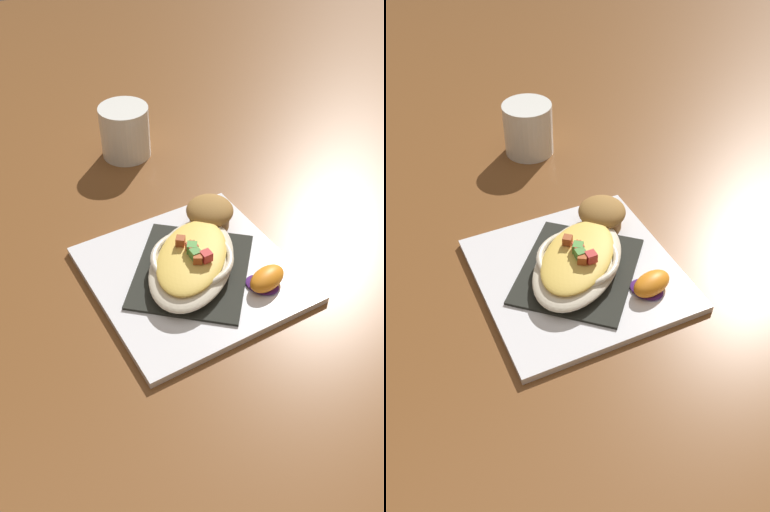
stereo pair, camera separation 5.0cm
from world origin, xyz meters
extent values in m
plane|color=brown|center=(0.00, 0.00, 0.00)|extent=(2.60, 2.60, 0.00)
cube|color=white|center=(0.00, 0.00, 0.01)|extent=(0.31, 0.31, 0.01)
cube|color=#282923|center=(0.00, 0.00, 0.01)|extent=(0.22, 0.23, 0.00)
ellipsoid|color=beige|center=(0.00, 0.00, 0.03)|extent=(0.20, 0.22, 0.03)
torus|color=beige|center=(0.00, 0.00, 0.04)|extent=(0.16, 0.16, 0.01)
ellipsoid|color=#F0C754|center=(0.00, 0.00, 0.04)|extent=(0.17, 0.18, 0.02)
cube|color=#549843|center=(0.00, -0.01, 0.06)|extent=(0.02, 0.02, 0.01)
cube|color=#AA4E27|center=(-0.01, 0.02, 0.06)|extent=(0.02, 0.02, 0.01)
cube|color=#B95426|center=(0.00, -0.02, 0.06)|extent=(0.02, 0.02, 0.01)
cube|color=#CD3A37|center=(0.01, -0.02, 0.06)|extent=(0.02, 0.02, 0.01)
cube|color=#549F44|center=(0.00, 0.00, 0.06)|extent=(0.02, 0.02, 0.01)
cube|color=#B05626|center=(0.00, 0.00, 0.05)|extent=(0.01, 0.01, 0.01)
cube|color=#D84A2D|center=(0.00, 0.01, 0.05)|extent=(0.01, 0.01, 0.01)
cube|color=#C7422B|center=(0.00, 0.00, 0.06)|extent=(0.01, 0.01, 0.01)
cylinder|color=#A06B37|center=(0.06, 0.09, 0.02)|extent=(0.06, 0.06, 0.02)
ellipsoid|color=olive|center=(0.06, 0.09, 0.04)|extent=(0.07, 0.07, 0.03)
ellipsoid|color=#4C0F23|center=(0.06, 0.09, 0.05)|extent=(0.03, 0.03, 0.01)
ellipsoid|color=#481E6A|center=(0.08, -0.06, 0.01)|extent=(0.06, 0.06, 0.01)
ellipsoid|color=orange|center=(0.09, -0.06, 0.02)|extent=(0.07, 0.06, 0.03)
cylinder|color=white|center=(0.00, 0.34, 0.05)|extent=(0.09, 0.09, 0.09)
torus|color=white|center=(0.01, 0.39, 0.05)|extent=(0.02, 0.05, 0.05)
cylinder|color=#4C2D14|center=(0.00, 0.34, 0.02)|extent=(0.08, 0.08, 0.03)
camera|label=1|loc=(-0.19, -0.50, 0.55)|focal=37.65mm
camera|label=2|loc=(-0.14, -0.52, 0.55)|focal=37.65mm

